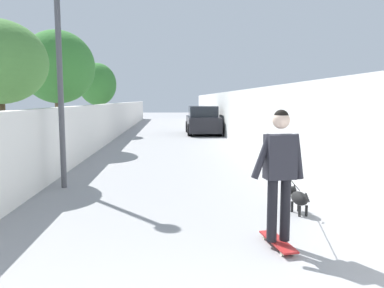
# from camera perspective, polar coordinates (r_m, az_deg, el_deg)

# --- Properties ---
(ground_plane) EXTENTS (80.00, 80.00, 0.00)m
(ground_plane) POSITION_cam_1_polar(r_m,az_deg,el_deg) (15.95, -3.08, -0.18)
(ground_plane) COLOR gray
(wall_left) EXTENTS (48.00, 0.30, 1.70)m
(wall_left) POSITION_cam_1_polar(r_m,az_deg,el_deg) (14.17, -14.89, 2.20)
(wall_left) COLOR silver
(wall_left) RESTS_ON ground
(fence_right) EXTENTS (48.00, 0.30, 2.28)m
(fence_right) POSITION_cam_1_polar(r_m,az_deg,el_deg) (14.16, 8.73, 3.51)
(fence_right) COLOR white
(fence_right) RESTS_ON ground
(tree_left_far) EXTENTS (1.99, 1.99, 3.83)m
(tree_left_far) POSITION_cam_1_polar(r_m,az_deg,el_deg) (21.22, -13.94, 8.59)
(tree_left_far) COLOR brown
(tree_left_far) RESTS_ON ground
(tree_left_distant) EXTENTS (2.75, 2.75, 4.48)m
(tree_left_distant) POSITION_cam_1_polar(r_m,az_deg,el_deg) (15.48, -19.42, 10.72)
(tree_left_distant) COLOR brown
(tree_left_distant) RESTS_ON ground
(lamp_post) EXTENTS (0.36, 0.36, 4.56)m
(lamp_post) POSITION_cam_1_polar(r_m,az_deg,el_deg) (8.67, -19.32, 14.22)
(lamp_post) COLOR #4C4C51
(lamp_post) RESTS_ON ground
(skateboard) EXTENTS (0.82, 0.31, 0.08)m
(skateboard) POSITION_cam_1_polar(r_m,az_deg,el_deg) (5.22, 12.70, -14.06)
(skateboard) COLOR maroon
(skateboard) RESTS_ON ground
(person_skateboarder) EXTENTS (0.27, 0.72, 1.69)m
(person_skateboarder) POSITION_cam_1_polar(r_m,az_deg,el_deg) (4.96, 13.00, -3.09)
(person_skateboarder) COLOR black
(person_skateboarder) RESTS_ON skateboard
(dog) EXTENTS (1.74, 0.90, 1.06)m
(dog) POSITION_cam_1_polar(r_m,az_deg,el_deg) (6.67, 15.60, -7.71)
(dog) COLOR black
(dog) RESTS_ON ground
(car_near) EXTENTS (3.80, 1.80, 1.54)m
(car_near) POSITION_cam_1_polar(r_m,az_deg,el_deg) (21.12, 1.63, 3.45)
(car_near) COLOR black
(car_near) RESTS_ON ground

